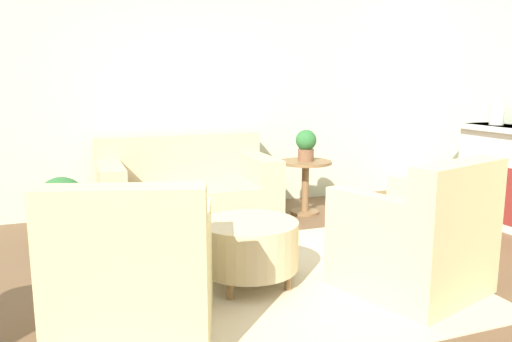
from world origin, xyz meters
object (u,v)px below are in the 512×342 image
(potted_plant_floor, at_px, (62,208))
(armchair_left, at_px, (135,281))
(side_table, at_px, (305,177))
(vase_mantel_near, at_px, (497,113))
(couch, at_px, (187,192))
(potted_plant_on_side_table, at_px, (306,144))
(ottoman_table, at_px, (249,245))
(armchair_right, at_px, (418,242))

(potted_plant_floor, bearing_deg, armchair_left, -78.61)
(side_table, relative_size, potted_plant_floor, 0.95)
(vase_mantel_near, relative_size, potted_plant_floor, 0.47)
(couch, height_order, vase_mantel_near, vase_mantel_near)
(vase_mantel_near, relative_size, potted_plant_on_side_table, 0.85)
(vase_mantel_near, xyz_separation_m, potted_plant_on_side_table, (-1.69, 0.99, -0.36))
(ottoman_table, bearing_deg, armchair_right, -27.05)
(armchair_right, bearing_deg, armchair_left, 180.00)
(ottoman_table, distance_m, side_table, 2.10)
(couch, distance_m, side_table, 1.33)
(couch, height_order, armchair_right, armchair_right)
(armchair_left, distance_m, potted_plant_floor, 2.02)
(couch, relative_size, vase_mantel_near, 6.11)
(vase_mantel_near, bearing_deg, ottoman_table, -167.28)
(couch, bearing_deg, armchair_left, -109.55)
(armchair_right, xyz_separation_m, side_table, (0.21, 2.20, 0.05))
(armchair_left, relative_size, armchair_right, 1.00)
(potted_plant_on_side_table, height_order, potted_plant_floor, potted_plant_on_side_table)
(side_table, bearing_deg, armchair_right, -95.48)
(armchair_right, distance_m, potted_plant_floor, 3.06)
(armchair_right, bearing_deg, potted_plant_on_side_table, 84.52)
(armchair_right, relative_size, ottoman_table, 1.50)
(ottoman_table, xyz_separation_m, potted_plant_on_side_table, (1.27, 1.66, 0.49))
(armchair_left, relative_size, side_table, 1.80)
(armchair_left, bearing_deg, vase_mantel_near, 17.50)
(side_table, xyz_separation_m, vase_mantel_near, (1.69, -0.99, 0.73))
(couch, relative_size, potted_plant_floor, 2.86)
(ottoman_table, height_order, side_table, side_table)
(vase_mantel_near, height_order, potted_plant_on_side_table, vase_mantel_near)
(ottoman_table, bearing_deg, vase_mantel_near, 12.72)
(couch, relative_size, potted_plant_on_side_table, 5.19)
(vase_mantel_near, bearing_deg, couch, 158.97)
(armchair_right, distance_m, side_table, 2.21)
(couch, relative_size, ottoman_table, 2.50)
(vase_mantel_near, distance_m, potted_plant_on_side_table, 1.99)
(couch, relative_size, armchair_left, 1.67)
(potted_plant_on_side_table, bearing_deg, couch, 173.04)
(armchair_left, height_order, potted_plant_floor, armchair_left)
(armchair_left, bearing_deg, potted_plant_on_side_table, 45.66)
(armchair_left, xyz_separation_m, potted_plant_on_side_table, (2.15, 2.20, 0.43))
(armchair_right, bearing_deg, couch, 115.00)
(armchair_left, distance_m, vase_mantel_near, 4.10)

